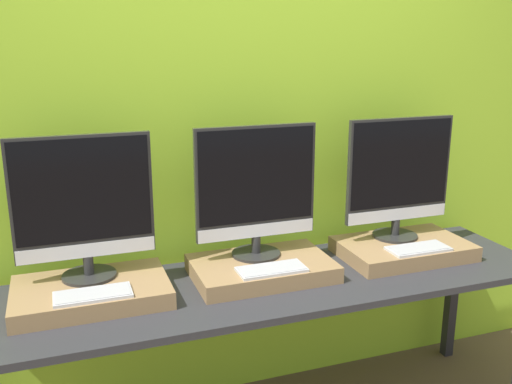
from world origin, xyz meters
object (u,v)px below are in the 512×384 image
keyboard_left (93,294)px  monitor_left (83,204)px  keyboard_right (418,248)px  monitor_right (399,175)px  monitor_center (256,188)px  keyboard_center (272,269)px

keyboard_left → monitor_left: bearing=90.0°
keyboard_right → monitor_right: bearing=90.0°
monitor_center → keyboard_center: size_ratio=2.04×
monitor_left → monitor_right: same height
monitor_right → keyboard_right: monitor_right is taller
monitor_center → monitor_right: 0.70m
keyboard_center → monitor_right: (0.70, 0.19, 0.29)m
keyboard_center → keyboard_right: 0.70m
keyboard_center → monitor_right: 0.78m
monitor_center → keyboard_right: 0.78m
keyboard_center → keyboard_right: bearing=0.0°
monitor_left → keyboard_right: monitor_left is taller
monitor_left → monitor_center: 0.70m
monitor_center → keyboard_center: 0.35m
keyboard_right → keyboard_left: bearing=180.0°
keyboard_left → monitor_right: bearing=7.6°
keyboard_left → keyboard_center: size_ratio=1.00×
keyboard_left → monitor_right: size_ratio=0.49×
monitor_left → keyboard_center: (0.70, -0.19, -0.29)m
monitor_right → keyboard_left: bearing=-172.4°
monitor_center → keyboard_right: bearing=-14.9°
keyboard_left → monitor_center: size_ratio=0.49×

